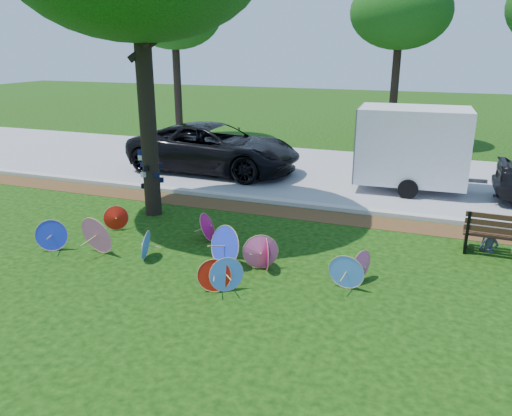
{
  "coord_description": "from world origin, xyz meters",
  "views": [
    {
      "loc": [
        4.24,
        -8.13,
        4.45
      ],
      "look_at": [
        0.5,
        2.0,
        0.9
      ],
      "focal_mm": 35.0,
      "sensor_mm": 36.0,
      "label": 1
    }
  ],
  "objects_px": {
    "parasol_pile": "(198,246)",
    "black_van": "(214,148)",
    "park_bench": "(509,234)",
    "person_left": "(491,229)",
    "cargo_trailer": "(412,145)"
  },
  "relations": [
    {
      "from": "parasol_pile",
      "to": "black_van",
      "type": "bearing_deg",
      "value": 112.23
    },
    {
      "from": "park_bench",
      "to": "person_left",
      "type": "xyz_separation_m",
      "value": [
        -0.35,
        0.05,
        0.06
      ]
    },
    {
      "from": "black_van",
      "to": "park_bench",
      "type": "xyz_separation_m",
      "value": [
        9.29,
        -4.75,
        -0.37
      ]
    },
    {
      "from": "parasol_pile",
      "to": "black_van",
      "type": "xyz_separation_m",
      "value": [
        -3.07,
        7.52,
        0.49
      ]
    },
    {
      "from": "cargo_trailer",
      "to": "person_left",
      "type": "bearing_deg",
      "value": -68.5
    },
    {
      "from": "black_van",
      "to": "cargo_trailer",
      "type": "bearing_deg",
      "value": -88.49
    },
    {
      "from": "black_van",
      "to": "park_bench",
      "type": "relative_size",
      "value": 3.29
    },
    {
      "from": "person_left",
      "to": "parasol_pile",
      "type": "bearing_deg",
      "value": -137.94
    },
    {
      "from": "parasol_pile",
      "to": "park_bench",
      "type": "distance_m",
      "value": 6.81
    },
    {
      "from": "black_van",
      "to": "parasol_pile",
      "type": "bearing_deg",
      "value": -155.76
    },
    {
      "from": "park_bench",
      "to": "cargo_trailer",
      "type": "bearing_deg",
      "value": 119.51
    },
    {
      "from": "parasol_pile",
      "to": "park_bench",
      "type": "bearing_deg",
      "value": 23.96
    },
    {
      "from": "cargo_trailer",
      "to": "park_bench",
      "type": "bearing_deg",
      "value": -65.25
    },
    {
      "from": "park_bench",
      "to": "person_left",
      "type": "relative_size",
      "value": 1.71
    },
    {
      "from": "black_van",
      "to": "cargo_trailer",
      "type": "distance_m",
      "value": 6.89
    }
  ]
}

